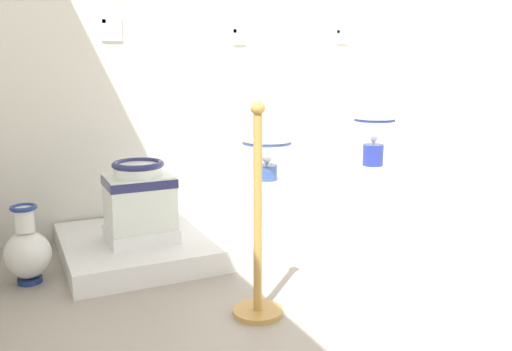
% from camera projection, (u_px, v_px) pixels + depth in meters
% --- Properties ---
extents(wall_back, '(3.64, 0.06, 2.85)m').
position_uv_depth(wall_back, '(238.00, 24.00, 3.81)').
color(wall_back, silver).
rests_on(wall_back, ground_plane).
extents(display_platform, '(2.67, 0.98, 0.13)m').
position_uv_depth(display_platform, '(271.00, 227.00, 3.61)').
color(display_platform, white).
rests_on(display_platform, ground_plane).
extents(plinth_block_broad_patterned, '(0.39, 0.34, 0.08)m').
position_uv_depth(plinth_block_broad_patterned, '(141.00, 233.00, 3.14)').
color(plinth_block_broad_patterned, white).
rests_on(plinth_block_broad_patterned, display_platform).
extents(antique_toilet_broad_patterned, '(0.38, 0.32, 0.39)m').
position_uv_depth(antique_toilet_broad_patterned, '(139.00, 194.00, 3.10)').
color(antique_toilet_broad_patterned, white).
rests_on(antique_toilet_broad_patterned, plinth_block_broad_patterned).
extents(plinth_block_tall_cobalt, '(0.34, 0.38, 0.22)m').
position_uv_depth(plinth_block_tall_cobalt, '(267.00, 202.00, 3.57)').
color(plinth_block_tall_cobalt, white).
rests_on(plinth_block_tall_cobalt, display_platform).
extents(antique_toilet_tall_cobalt, '(0.34, 0.34, 0.34)m').
position_uv_depth(antique_toilet_tall_cobalt, '(267.00, 152.00, 3.50)').
color(antique_toilet_tall_cobalt, white).
rests_on(antique_toilet_tall_cobalt, plinth_block_tall_cobalt).
extents(plinth_block_leftmost, '(0.37, 0.33, 0.24)m').
position_uv_depth(plinth_block_leftmost, '(372.00, 187.00, 3.99)').
color(plinth_block_leftmost, white).
rests_on(plinth_block_leftmost, display_platform).
extents(antique_toilet_leftmost, '(0.32, 0.32, 0.43)m').
position_uv_depth(antique_toilet_leftmost, '(374.00, 134.00, 3.91)').
color(antique_toilet_leftmost, white).
rests_on(antique_toilet_leftmost, plinth_block_leftmost).
extents(info_placard_first, '(0.13, 0.01, 0.15)m').
position_uv_depth(info_placard_first, '(111.00, 29.00, 3.41)').
color(info_placard_first, white).
extents(info_placard_second, '(0.10, 0.01, 0.11)m').
position_uv_depth(info_placard_second, '(239.00, 36.00, 3.79)').
color(info_placard_second, white).
extents(info_placard_third, '(0.11, 0.01, 0.11)m').
position_uv_depth(info_placard_third, '(342.00, 36.00, 4.15)').
color(info_placard_third, white).
extents(decorative_vase_spare, '(0.24, 0.24, 0.43)m').
position_uv_depth(decorative_vase_spare, '(27.00, 252.00, 2.82)').
color(decorative_vase_spare, navy).
rests_on(decorative_vase_spare, ground_plane).
extents(stanchion_post_near_left, '(0.23, 0.23, 0.99)m').
position_uv_depth(stanchion_post_near_left, '(258.00, 250.00, 2.43)').
color(stanchion_post_near_left, '#C39146').
rests_on(stanchion_post_near_left, ground_plane).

